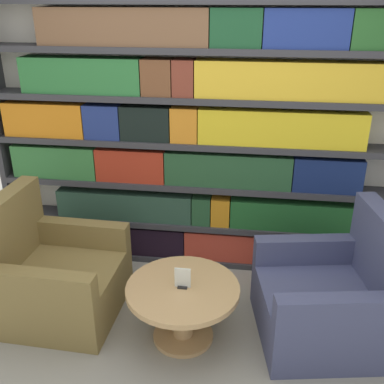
% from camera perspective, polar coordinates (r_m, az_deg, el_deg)
% --- Properties ---
extents(ground_plane, '(14.00, 14.00, 0.00)m').
position_cam_1_polar(ground_plane, '(3.17, -2.24, -21.59)').
color(ground_plane, gray).
extents(bookshelf, '(3.53, 0.30, 2.23)m').
position_cam_1_polar(bookshelf, '(3.77, 1.32, 6.16)').
color(bookshelf, silver).
rests_on(bookshelf, ground_plane).
extents(armchair_left, '(0.90, 0.87, 0.93)m').
position_cam_1_polar(armchair_left, '(3.61, -17.26, -10.23)').
color(armchair_left, olive).
rests_on(armchair_left, ground_plane).
extents(armchair_right, '(1.01, 0.98, 0.93)m').
position_cam_1_polar(armchair_right, '(3.37, 17.27, -12.88)').
color(armchair_right, '#42476B').
rests_on(armchair_right, ground_plane).
extents(coffee_table, '(0.78, 0.78, 0.44)m').
position_cam_1_polar(coffee_table, '(3.19, -1.17, -13.74)').
color(coffee_table, tan).
rests_on(coffee_table, ground_plane).
extents(table_sign, '(0.11, 0.06, 0.15)m').
position_cam_1_polar(table_sign, '(3.08, -1.20, -11.01)').
color(table_sign, black).
rests_on(table_sign, coffee_table).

